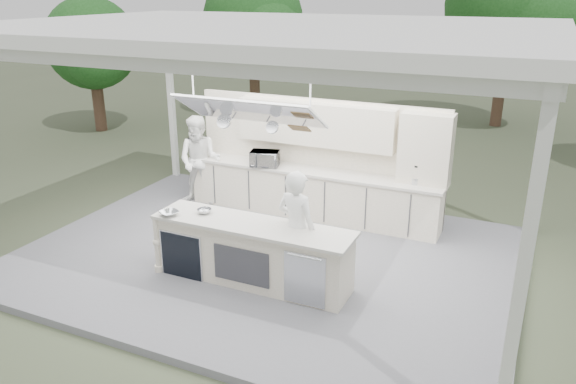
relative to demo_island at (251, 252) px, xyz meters
The scene contains 12 objects.
ground 1.10m from the demo_island, 101.07° to the left, with size 90.00×90.00×0.00m, color #414932.
stage_deck 1.07m from the demo_island, 101.07° to the left, with size 8.00×6.00×0.12m, color slate.
tent 3.25m from the demo_island, 101.05° to the left, with size 8.20×6.20×3.86m.
demo_island is the anchor object (origin of this frame).
back_counter 2.82m from the demo_island, 93.63° to the left, with size 5.08×0.72×0.95m.
back_wall_unit 3.19m from the demo_island, 84.98° to the left, with size 5.05×0.48×2.25m.
tree_cluster 11.02m from the demo_island, 91.82° to the left, with size 19.55×9.40×5.85m.
head_chef 0.80m from the demo_island, 17.99° to the left, with size 0.65×0.43×1.80m, color white.
sous_chef 3.52m from the demo_island, 135.21° to the left, with size 0.89×0.70×1.84m, color white.
toaster_oven 2.90m from the demo_island, 112.53° to the left, with size 0.54×0.37×0.30m, color silver.
bowl_large 1.40m from the demo_island, 169.43° to the right, with size 0.28×0.28×0.07m, color #BBBEC2.
bowl_small 0.98m from the demo_island, behind, with size 0.22×0.22×0.07m, color #AFB2B6.
Camera 1 is at (3.85, -7.60, 4.35)m, focal length 35.00 mm.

